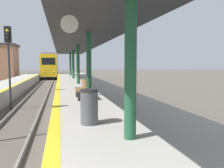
% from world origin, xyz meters
% --- Properties ---
extents(train, '(2.69, 16.39, 4.61)m').
position_xyz_m(train, '(0.00, 43.37, 2.34)').
color(train, black).
rests_on(train, ground).
extents(signal_mid, '(0.36, 0.31, 4.77)m').
position_xyz_m(signal_mid, '(-1.02, 11.85, 3.32)').
color(signal_mid, '#2D2D2D').
rests_on(signal_mid, ground).
extents(station_canopy, '(3.80, 34.44, 3.44)m').
position_xyz_m(station_canopy, '(3.28, 16.49, 4.29)').
color(station_canopy, '#1E5133').
rests_on(station_canopy, platform_right).
extents(trash_bin, '(0.50, 0.50, 0.95)m').
position_xyz_m(trash_bin, '(2.57, 4.09, 1.50)').
color(trash_bin, '#4C4C51').
rests_on(trash_bin, platform_right).
extents(bench, '(0.44, 1.51, 0.92)m').
position_xyz_m(bench, '(2.79, 8.51, 1.50)').
color(bench, brown).
rests_on(bench, platform_right).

